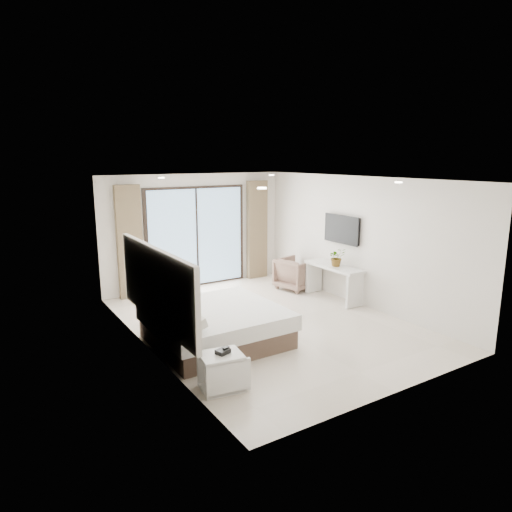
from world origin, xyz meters
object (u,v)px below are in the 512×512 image
(bed, at_px, (215,325))
(console_desk, at_px, (334,275))
(nightstand, at_px, (221,372))
(armchair, at_px, (296,272))

(bed, relative_size, console_desk, 1.42)
(nightstand, height_order, console_desk, console_desk)
(armchair, bearing_deg, nightstand, 118.16)
(bed, xyz_separation_m, armchair, (3.11, 1.85, 0.10))
(bed, distance_m, console_desk, 3.39)
(bed, xyz_separation_m, console_desk, (3.30, 0.75, 0.25))
(bed, distance_m, nightstand, 1.61)
(nightstand, xyz_separation_m, armchair, (3.77, 3.32, 0.15))
(bed, distance_m, armchair, 3.62)
(console_desk, bearing_deg, nightstand, -150.72)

